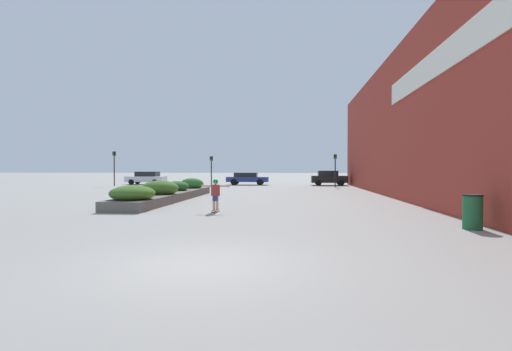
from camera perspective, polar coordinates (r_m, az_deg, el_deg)
The scene contains 12 objects.
ground_plane at distance 7.97m, azimuth -8.18°, elevation -12.52°, with size 300.00×300.00×0.00m, color gray.
building_wall_right at distance 24.44m, azimuth 20.79°, elevation 7.37°, with size 0.67×46.59×9.15m.
planter_box at distance 23.34m, azimuth -12.69°, elevation -2.42°, with size 2.01×13.54×1.21m.
skateboard at distance 17.18m, azimuth -5.80°, elevation -4.98°, with size 0.26×0.67×0.09m.
skateboarder at distance 17.12m, azimuth -5.81°, elevation -2.24°, with size 1.24×0.23×1.32m.
trash_bin at distance 13.89m, azimuth 28.54°, elevation -4.58°, with size 0.59×0.59×1.07m.
car_leftmost at distance 44.66m, azimuth -1.27°, elevation -0.39°, with size 4.64×1.90×1.37m.
car_center_left at distance 47.71m, azimuth -15.38°, elevation -0.31°, with size 4.43×2.05×1.48m.
car_center_right at distance 43.99m, azimuth 10.36°, elevation -0.33°, with size 3.84×2.03×1.60m.
traffic_light_left at distance 40.42m, azimuth -6.41°, elevation 1.40°, with size 0.28×0.30×3.07m.
traffic_light_right at distance 40.10m, azimuth 11.25°, elevation 1.54°, with size 0.28×0.30×3.24m.
traffic_light_far_left at distance 44.34m, azimuth -19.61°, elevation 1.75°, with size 0.28×0.30×3.62m.
Camera 1 is at (1.84, -7.53, 1.87)m, focal length 28.00 mm.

